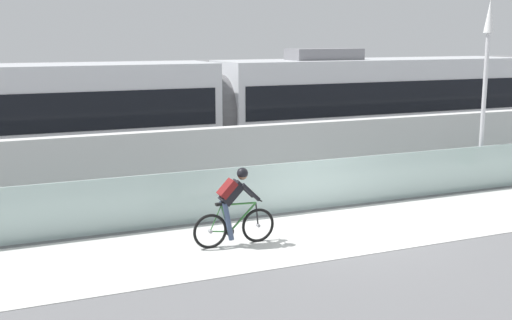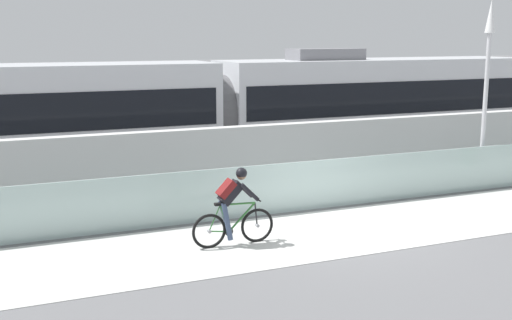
{
  "view_description": "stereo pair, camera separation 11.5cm",
  "coord_description": "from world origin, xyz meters",
  "views": [
    {
      "loc": [
        -7.18,
        -11.79,
        4.22
      ],
      "look_at": [
        -1.04,
        2.35,
        1.25
      ],
      "focal_mm": 45.35,
      "sensor_mm": 36.0,
      "label": 1
    },
    {
      "loc": [
        -7.08,
        -11.84,
        4.22
      ],
      "look_at": [
        -1.04,
        2.35,
        1.25
      ],
      "focal_mm": 45.35,
      "sensor_mm": 36.0,
      "label": 2
    }
  ],
  "objects": [
    {
      "name": "tram_rail_near",
      "position": [
        0.0,
        6.13,
        0.0
      ],
      "size": [
        32.0,
        0.08,
        0.01
      ],
      "primitive_type": "cube",
      "color": "#595654",
      "rests_on": "ground"
    },
    {
      "name": "cyclist_on_bike",
      "position": [
        -2.55,
        -0.0,
        0.8
      ],
      "size": [
        1.77,
        0.58,
        1.61
      ],
      "color": "black",
      "rests_on": "ground"
    },
    {
      "name": "bike_path_deck",
      "position": [
        0.0,
        0.0,
        0.01
      ],
      "size": [
        32.0,
        3.2,
        0.01
      ],
      "primitive_type": "cube",
      "color": "silver",
      "rests_on": "ground"
    },
    {
      "name": "tram_rail_far",
      "position": [
        0.0,
        7.57,
        0.0
      ],
      "size": [
        32.0,
        0.08,
        0.01
      ],
      "primitive_type": "cube",
      "color": "#595654",
      "rests_on": "ground"
    },
    {
      "name": "glass_parapet",
      "position": [
        0.0,
        1.85,
        0.61
      ],
      "size": [
        32.0,
        0.05,
        1.22
      ],
      "primitive_type": "cube",
      "color": "#ADC6C1",
      "rests_on": "ground"
    },
    {
      "name": "ground_plane",
      "position": [
        0.0,
        0.0,
        0.0
      ],
      "size": [
        200.0,
        200.0,
        0.0
      ],
      "primitive_type": "plane",
      "color": "slate"
    },
    {
      "name": "lamp_post_antenna",
      "position": [
        5.8,
        2.15,
        3.29
      ],
      "size": [
        0.28,
        0.28,
        5.2
      ],
      "color": "gray",
      "rests_on": "ground"
    },
    {
      "name": "tram",
      "position": [
        -0.45,
        6.85,
        1.89
      ],
      "size": [
        22.56,
        2.54,
        3.81
      ],
      "color": "silver",
      "rests_on": "ground"
    },
    {
      "name": "concrete_barrier_wall",
      "position": [
        0.0,
        3.65,
        0.95
      ],
      "size": [
        32.0,
        0.36,
        1.91
      ],
      "primitive_type": "cube",
      "color": "silver",
      "rests_on": "ground"
    }
  ]
}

